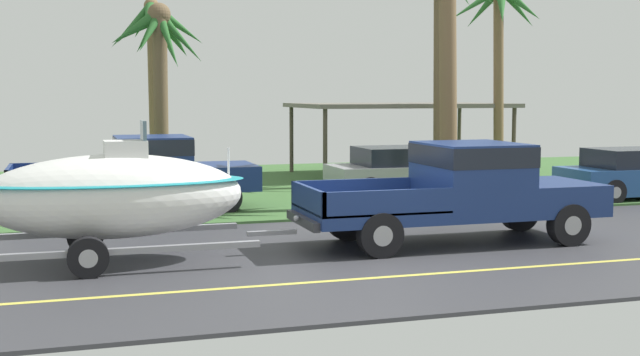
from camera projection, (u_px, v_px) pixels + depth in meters
ground at (260, 198)px, 22.50m from camera, size 36.00×22.00×0.11m
pickup_truck_towing at (469, 187)px, 15.63m from camera, size 6.02×2.06×1.92m
boat_on_trailer at (112, 196)px, 13.66m from camera, size 5.66×2.27×2.40m
parked_pickup_background at (151, 170)px, 19.63m from camera, size 5.99×2.03×1.83m
parked_sedan_near at (409, 172)px, 22.86m from camera, size 4.59×1.93×1.38m
carport_awning at (399, 107)px, 28.22m from camera, size 7.15×4.50×2.52m
palm_tree_near_left at (155, 40)px, 24.94m from camera, size 2.99×3.08×5.75m
palm_tree_near_right at (440, 14)px, 25.00m from camera, size 3.69×2.40×7.15m
palm_tree_mid at (500, 27)px, 26.65m from camera, size 3.31×3.02×6.55m
palm_tree_far_left at (160, 57)px, 22.61m from camera, size 2.71×2.77×5.34m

